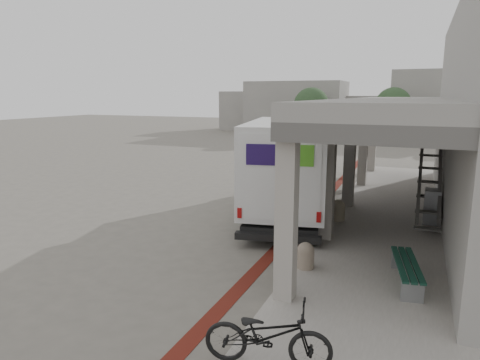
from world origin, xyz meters
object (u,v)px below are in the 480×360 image
at_px(utility_cabinet, 432,206).
at_px(bicycle_black, 268,335).
at_px(bench, 407,269).
at_px(fedex_truck, 290,165).

distance_m(utility_cabinet, bicycle_black, 9.29).
distance_m(bench, utility_cabinet, 5.13).
relative_size(fedex_truck, bench, 3.86).
bearing_deg(fedex_truck, bicycle_black, -87.42).
height_order(bench, bicycle_black, bicycle_black).
xyz_separation_m(fedex_truck, bench, (4.05, -4.80, -1.30)).
xyz_separation_m(bench, utility_cabinet, (0.59, 5.10, 0.20)).
bearing_deg(fedex_truck, bench, -61.59).
bearing_deg(fedex_truck, utility_cabinet, -8.10).
bearing_deg(utility_cabinet, fedex_truck, -174.67).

